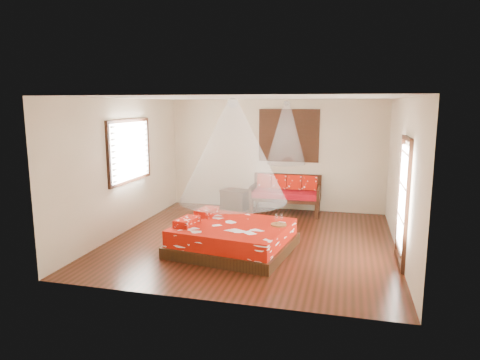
% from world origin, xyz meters
% --- Properties ---
extents(room, '(5.54, 5.54, 2.84)m').
position_xyz_m(room, '(0.00, 0.00, 1.40)').
color(room, black).
rests_on(room, ground).
extents(bed, '(2.29, 2.13, 0.64)m').
position_xyz_m(bed, '(-0.22, -0.68, 0.25)').
color(bed, black).
rests_on(bed, floor).
extents(daybed, '(1.71, 0.76, 0.94)m').
position_xyz_m(daybed, '(0.34, 2.38, 0.52)').
color(daybed, black).
rests_on(daybed, floor).
extents(storage_chest, '(0.84, 0.71, 0.50)m').
position_xyz_m(storage_chest, '(-0.97, 2.45, 0.25)').
color(storage_chest, black).
rests_on(storage_chest, floor).
extents(shutter_panel, '(1.52, 0.06, 1.32)m').
position_xyz_m(shutter_panel, '(0.34, 2.72, 1.90)').
color(shutter_panel, black).
rests_on(shutter_panel, wall_back).
extents(window_left, '(0.10, 1.74, 1.34)m').
position_xyz_m(window_left, '(-2.71, 0.20, 1.70)').
color(window_left, black).
rests_on(window_left, wall_left).
extents(glazed_door, '(0.08, 1.02, 2.16)m').
position_xyz_m(glazed_door, '(2.72, -0.60, 1.07)').
color(glazed_door, black).
rests_on(glazed_door, floor).
extents(wine_tray, '(0.29, 0.29, 0.23)m').
position_xyz_m(wine_tray, '(0.62, -0.54, 0.56)').
color(wine_tray, brown).
rests_on(wine_tray, bed).
extents(mosquito_net_main, '(1.95, 1.95, 1.80)m').
position_xyz_m(mosquito_net_main, '(-0.20, -0.68, 1.85)').
color(mosquito_net_main, white).
rests_on(mosquito_net_main, ceiling).
extents(mosquito_net_daybed, '(0.95, 0.95, 1.50)m').
position_xyz_m(mosquito_net_daybed, '(0.34, 2.25, 2.00)').
color(mosquito_net_daybed, white).
rests_on(mosquito_net_daybed, ceiling).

